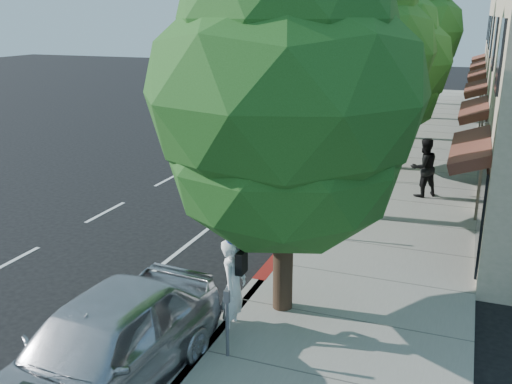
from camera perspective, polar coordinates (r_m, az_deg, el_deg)
The scene contains 18 objects.
ground at distance 13.93m, azimuth 1.69°, elevation -7.60°, with size 120.00×120.00×0.00m, color black.
sidewalk at distance 20.85m, azimuth 15.00°, elevation 0.59°, with size 4.60×56.00×0.15m, color gray.
curb at distance 21.17m, azimuth 8.82°, elevation 1.24°, with size 0.30×56.00×0.15m, color #9E998E.
curb_red_segment at distance 14.77m, azimuth 2.98°, elevation -5.80°, with size 0.32×4.00×0.15m, color maroon.
street_tree_0 at distance 10.55m, azimuth 2.97°, elevation 9.28°, with size 5.25×5.25×7.39m.
street_tree_1 at distance 16.30m, azimuth 9.68°, elevation 13.31°, with size 4.55×4.55×7.70m.
street_tree_2 at distance 22.25m, azimuth 12.75°, elevation 12.37°, with size 5.02×5.02×6.93m.
street_tree_3 at distance 28.14m, azimuth 14.77°, elevation 15.07°, with size 5.23×5.23×8.21m.
street_tree_4 at distance 34.13m, azimuth 15.90°, elevation 14.38°, with size 4.45×4.45×7.27m.
street_tree_5 at distance 40.11m, azimuth 16.74°, elevation 14.46°, with size 4.35×4.35×7.05m.
cyclist at distance 10.91m, azimuth -2.25°, elevation -9.46°, with size 0.70×0.46×1.91m, color white.
bicycle at distance 16.45m, azimuth 3.28°, elevation -1.78°, with size 0.65×1.88×0.99m, color navy.
silver_suv at distance 21.35m, azimuth 4.92°, elevation 3.41°, with size 2.51×5.44×1.51m, color #A7A7AC.
dark_sedan at distance 22.46m, azimuth 3.95°, elevation 4.15°, with size 1.61×4.63×1.53m, color black.
white_pickup at distance 32.62m, azimuth 9.50°, elevation 8.22°, with size 2.33×5.73×1.66m, color white.
dark_suv_far at distance 36.17m, azimuth 10.78°, elevation 9.11°, with size 2.07×5.15×1.75m, color black.
near_car_a at distance 9.61m, azimuth -15.25°, elevation -14.83°, with size 2.01×5.00×1.70m, color #BCBCC1.
pedestrian at distance 19.32m, azimuth 16.43°, elevation 2.38°, with size 0.94×0.73×1.94m, color black.
Camera 1 is at (4.10, -11.95, 5.88)m, focal length 40.00 mm.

